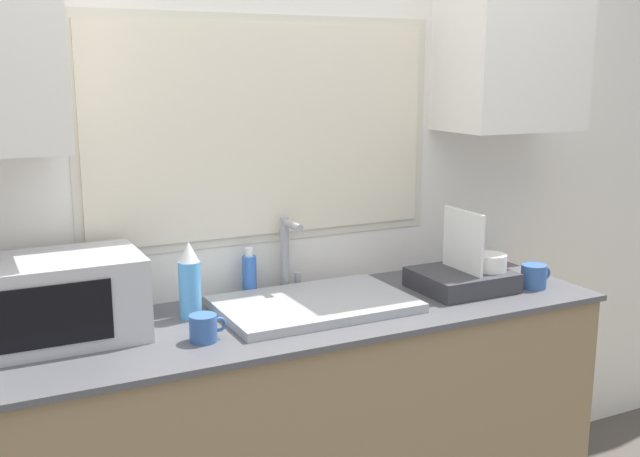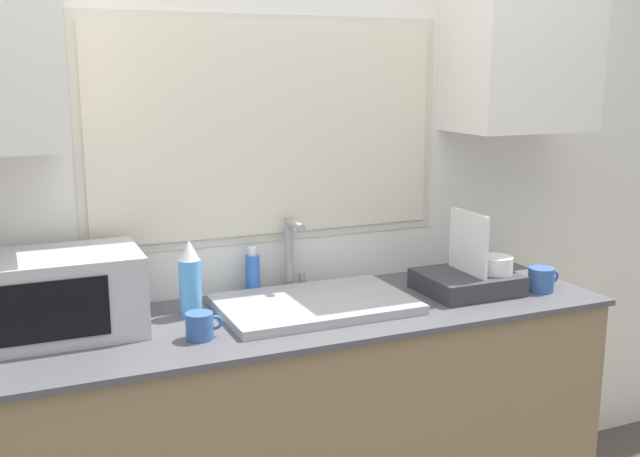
% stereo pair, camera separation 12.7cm
% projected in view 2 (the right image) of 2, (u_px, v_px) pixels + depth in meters
% --- Properties ---
extents(countertop, '(2.08, 0.62, 0.90)m').
position_uv_depth(countertop, '(303.00, 437.00, 2.54)').
color(countertop, '#8C7251').
rests_on(countertop, ground_plane).
extents(wall_back, '(6.00, 0.38, 2.60)m').
position_uv_depth(wall_back, '(270.00, 146.00, 2.60)').
color(wall_back, silver).
rests_on(wall_back, ground_plane).
extents(sink_basin, '(0.63, 0.41, 0.03)m').
position_uv_depth(sink_basin, '(315.00, 304.00, 2.48)').
color(sink_basin, '#9EA0A5').
rests_on(sink_basin, countertop).
extents(faucet, '(0.08, 0.14, 0.27)m').
position_uv_depth(faucet, '(291.00, 249.00, 2.65)').
color(faucet, '#99999E').
rests_on(faucet, countertop).
extents(microwave, '(0.46, 0.32, 0.25)m').
position_uv_depth(microwave, '(62.00, 294.00, 2.22)').
color(microwave, '#B2B2B7').
rests_on(microwave, countertop).
extents(dish_rack, '(0.32, 0.28, 0.29)m').
position_uv_depth(dish_rack, '(470.00, 277.00, 2.66)').
color(dish_rack, '#333338').
rests_on(dish_rack, countertop).
extents(spray_bottle, '(0.07, 0.07, 0.25)m').
position_uv_depth(spray_bottle, '(190.00, 280.00, 2.39)').
color(spray_bottle, '#4C99D8').
rests_on(spray_bottle, countertop).
extents(soap_bottle, '(0.05, 0.05, 0.17)m').
position_uv_depth(soap_bottle, '(253.00, 274.00, 2.62)').
color(soap_bottle, blue).
rests_on(soap_bottle, countertop).
extents(mug_near_sink, '(0.11, 0.08, 0.08)m').
position_uv_depth(mug_near_sink, '(200.00, 326.00, 2.19)').
color(mug_near_sink, '#335999').
rests_on(mug_near_sink, countertop).
extents(mug_by_rack, '(0.12, 0.09, 0.09)m').
position_uv_depth(mug_by_rack, '(541.00, 279.00, 2.67)').
color(mug_by_rack, '#335999').
rests_on(mug_by_rack, countertop).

